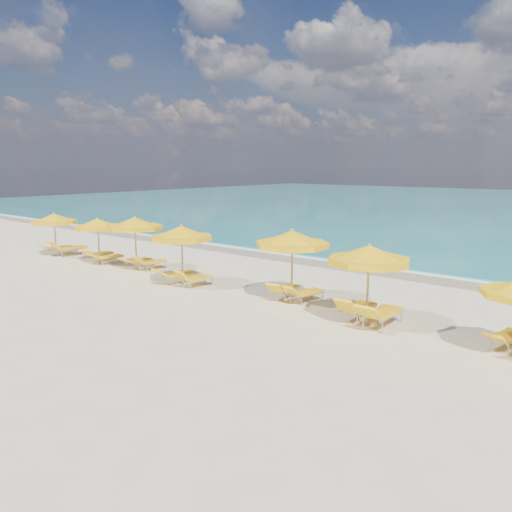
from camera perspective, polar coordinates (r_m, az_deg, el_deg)
The scene contains 23 objects.
ground_plane at distance 18.88m, azimuth -2.89°, elevation -4.22°, with size 120.00×120.00×0.00m, color beige.
wet_sand_band at distance 24.72m, azimuth 8.70°, elevation -0.82°, with size 120.00×2.60×0.01m, color tan.
foam_line at distance 25.40m, azimuth 9.62°, elevation -0.54°, with size 120.00×1.20×0.03m, color white.
whitecap_near at distance 35.89m, azimuth 8.31°, elevation 2.69°, with size 14.00×0.36×0.05m, color white.
umbrella_0 at distance 28.09m, azimuth -22.08°, elevation 3.94°, with size 2.98×2.98×2.30m.
umbrella_1 at distance 25.26m, azimuth -17.66°, elevation 3.46°, with size 2.55×2.55×2.25m.
umbrella_2 at distance 23.18m, azimuth -13.69°, elevation 3.58°, with size 2.63×2.63×2.49m.
umbrella_3 at distance 19.75m, azimuth -8.51°, elevation 2.55°, with size 2.98×2.98×2.47m.
umbrella_4 at distance 17.27m, azimuth 4.17°, elevation 1.88°, with size 3.30×3.30×2.60m.
umbrella_5 at distance 15.02m, azimuth 12.80°, elevation 0.06°, with size 2.50×2.50×2.51m.
lounger_0_left at distance 28.91m, azimuth -21.62°, elevation 0.62°, with size 0.61×1.78×0.69m.
lounger_0_right at distance 28.20m, azimuth -20.42°, elevation 0.54°, with size 0.82×2.01×0.93m.
lounger_1_left at distance 26.09m, azimuth -17.43°, elevation -0.11°, with size 0.89×1.83×0.76m.
lounger_1_right at distance 25.30m, azimuth -16.48°, elevation -0.40°, with size 0.73×1.76×0.65m.
lounger_2_left at distance 24.04m, azimuth -13.26°, elevation -0.83°, with size 0.74×1.71×0.60m.
lounger_2_right at distance 23.42m, azimuth -11.79°, elevation -1.03°, with size 0.59×1.64×0.77m.
lounger_3_left at distance 20.56m, azimuth -8.82°, elevation -2.48°, with size 0.97×1.93×0.75m.
lounger_3_right at distance 19.89m, azimuth -6.79°, elevation -2.93°, with size 0.73×1.62×0.78m.
lounger_4_left at distance 18.09m, azimuth 3.30°, elevation -4.20°, with size 0.82×1.75×0.76m.
lounger_4_right at distance 17.69m, azimuth 5.77°, elevation -4.60°, with size 0.79×1.69×0.73m.
lounger_5_left at distance 15.93m, azimuth 11.53°, elevation -6.35°, with size 0.66×1.82×0.90m.
lounger_5_right at distance 15.46m, azimuth 14.21°, elevation -6.92°, with size 0.70×2.01×0.90m.
lounger_6_left at distance 14.88m, azimuth 26.77°, elevation -8.66°, with size 0.81×1.72×0.63m.
Camera 1 is at (12.29, -13.51, 4.78)m, focal length 35.00 mm.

